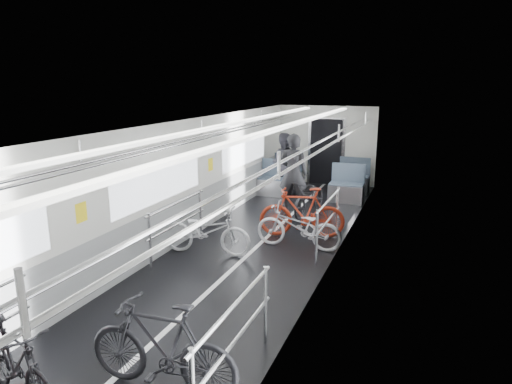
{
  "coord_description": "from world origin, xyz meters",
  "views": [
    {
      "loc": [
        2.96,
        -6.8,
        3.12
      ],
      "look_at": [
        0.0,
        0.94,
        1.1
      ],
      "focal_mm": 32.0,
      "sensor_mm": 36.0,
      "label": 1
    }
  ],
  "objects_px": {
    "bike_left_far": "(207,231)",
    "bike_aisle": "(310,197)",
    "bike_right_mid": "(298,227)",
    "bike_left_mid": "(16,363)",
    "person_seated": "(283,163)",
    "bike_right_near": "(162,346)",
    "person_standing": "(293,173)",
    "bike_right_far": "(302,212)"
  },
  "relations": [
    {
      "from": "person_standing",
      "to": "bike_right_mid",
      "type": "bearing_deg",
      "value": 102.57
    },
    {
      "from": "bike_aisle",
      "to": "bike_right_far",
      "type": "bearing_deg",
      "value": -72.04
    },
    {
      "from": "bike_left_far",
      "to": "bike_right_near",
      "type": "relative_size",
      "value": 1.01
    },
    {
      "from": "bike_left_far",
      "to": "bike_right_far",
      "type": "xyz_separation_m",
      "value": [
        1.38,
        1.55,
        0.08
      ]
    },
    {
      "from": "person_seated",
      "to": "bike_left_mid",
      "type": "bearing_deg",
      "value": 74.49
    },
    {
      "from": "bike_left_far",
      "to": "person_seated",
      "type": "distance_m",
      "value": 5.11
    },
    {
      "from": "bike_left_mid",
      "to": "bike_right_far",
      "type": "xyz_separation_m",
      "value": [
        1.29,
        5.82,
        0.08
      ]
    },
    {
      "from": "bike_left_mid",
      "to": "person_seated",
      "type": "height_order",
      "value": "person_seated"
    },
    {
      "from": "bike_left_far",
      "to": "bike_right_far",
      "type": "distance_m",
      "value": 2.08
    },
    {
      "from": "bike_right_mid",
      "to": "bike_aisle",
      "type": "height_order",
      "value": "bike_right_mid"
    },
    {
      "from": "bike_right_near",
      "to": "bike_right_far",
      "type": "distance_m",
      "value": 5.15
    },
    {
      "from": "bike_left_mid",
      "to": "bike_right_mid",
      "type": "height_order",
      "value": "bike_left_mid"
    },
    {
      "from": "bike_left_mid",
      "to": "bike_right_near",
      "type": "distance_m",
      "value": 1.41
    },
    {
      "from": "bike_left_mid",
      "to": "bike_right_near",
      "type": "relative_size",
      "value": 0.87
    },
    {
      "from": "bike_right_mid",
      "to": "bike_right_near",
      "type": "bearing_deg",
      "value": -2.72
    },
    {
      "from": "bike_left_mid",
      "to": "person_standing",
      "type": "relative_size",
      "value": 0.76
    },
    {
      "from": "bike_right_mid",
      "to": "person_standing",
      "type": "xyz_separation_m",
      "value": [
        -0.82,
        2.39,
        0.53
      ]
    },
    {
      "from": "bike_right_near",
      "to": "bike_aisle",
      "type": "distance_m",
      "value": 6.78
    },
    {
      "from": "person_seated",
      "to": "bike_right_mid",
      "type": "bearing_deg",
      "value": 94.42
    },
    {
      "from": "bike_aisle",
      "to": "person_standing",
      "type": "height_order",
      "value": "person_standing"
    },
    {
      "from": "bike_right_near",
      "to": "bike_right_far",
      "type": "xyz_separation_m",
      "value": [
        0.05,
        5.15,
        0.02
      ]
    },
    {
      "from": "bike_right_near",
      "to": "bike_aisle",
      "type": "xyz_separation_m",
      "value": [
        -0.19,
        6.78,
        -0.08
      ]
    },
    {
      "from": "bike_aisle",
      "to": "bike_left_mid",
      "type": "bearing_deg",
      "value": -88.57
    },
    {
      "from": "bike_left_mid",
      "to": "bike_right_mid",
      "type": "distance_m",
      "value": 5.34
    },
    {
      "from": "bike_left_mid",
      "to": "bike_aisle",
      "type": "height_order",
      "value": "bike_left_mid"
    },
    {
      "from": "person_standing",
      "to": "bike_right_far",
      "type": "bearing_deg",
      "value": 105.9
    },
    {
      "from": "bike_left_mid",
      "to": "person_seated",
      "type": "bearing_deg",
      "value": 18.85
    },
    {
      "from": "bike_left_far",
      "to": "bike_aisle",
      "type": "xyz_separation_m",
      "value": [
        1.14,
        3.17,
        -0.02
      ]
    },
    {
      "from": "bike_right_far",
      "to": "bike_aisle",
      "type": "relative_size",
      "value": 1.07
    },
    {
      "from": "bike_right_far",
      "to": "person_seated",
      "type": "height_order",
      "value": "person_seated"
    },
    {
      "from": "bike_aisle",
      "to": "person_seated",
      "type": "distance_m",
      "value": 2.35
    },
    {
      "from": "bike_left_mid",
      "to": "person_standing",
      "type": "bearing_deg",
      "value": 12.87
    },
    {
      "from": "person_standing",
      "to": "person_seated",
      "type": "relative_size",
      "value": 1.12
    },
    {
      "from": "person_standing",
      "to": "bike_left_mid",
      "type": "bearing_deg",
      "value": 79.26
    },
    {
      "from": "bike_right_near",
      "to": "bike_right_far",
      "type": "height_order",
      "value": "bike_right_far"
    },
    {
      "from": "bike_right_near",
      "to": "bike_right_mid",
      "type": "bearing_deg",
      "value": 175.01
    },
    {
      "from": "bike_left_far",
      "to": "bike_aisle",
      "type": "distance_m",
      "value": 3.37
    },
    {
      "from": "bike_right_far",
      "to": "bike_aisle",
      "type": "bearing_deg",
      "value": 174.76
    },
    {
      "from": "bike_right_near",
      "to": "person_seated",
      "type": "xyz_separation_m",
      "value": [
        -1.49,
        8.69,
        0.35
      ]
    },
    {
      "from": "bike_left_mid",
      "to": "person_seated",
      "type": "xyz_separation_m",
      "value": [
        -0.25,
        9.36,
        0.42
      ]
    },
    {
      "from": "bike_left_far",
      "to": "bike_right_mid",
      "type": "distance_m",
      "value": 1.73
    },
    {
      "from": "bike_left_far",
      "to": "bike_right_near",
      "type": "bearing_deg",
      "value": -165.95
    }
  ]
}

